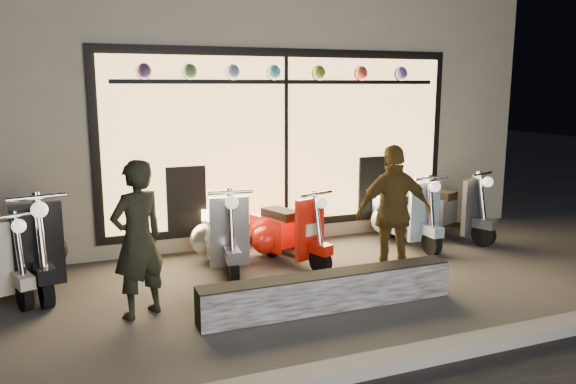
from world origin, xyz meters
name	(u,v)px	position (x,y,z in m)	size (l,w,h in m)	color
ground	(282,292)	(0.00, 0.00, 0.00)	(40.00, 40.00, 0.00)	#383533
kerb	(368,366)	(0.00, -2.00, 0.06)	(40.00, 0.25, 0.12)	slate
shop_building	(188,99)	(0.00, 4.98, 2.10)	(10.20, 6.23, 4.20)	beige
graffiti_barrier	(329,291)	(0.29, -0.65, 0.20)	(2.84, 0.28, 0.40)	black
scooter_silver	(223,233)	(-0.36, 1.24, 0.44)	(0.60, 1.52, 1.08)	black
scooter_red	(283,232)	(0.45, 1.11, 0.40)	(0.75, 1.39, 1.00)	black
scooter_black	(30,247)	(-2.69, 1.32, 0.47)	(0.75, 1.64, 1.17)	black
scooter_cream	(3,259)	(-2.97, 1.17, 0.40)	(0.76, 1.38, 1.00)	black
scooter_blue	(402,214)	(2.47, 1.35, 0.42)	(0.48, 1.47, 1.06)	black
scooter_grey	(439,211)	(3.16, 1.37, 0.42)	(0.84, 1.44, 1.05)	black
man	(138,239)	(-1.60, -0.09, 0.82)	(0.59, 0.39, 1.63)	black
woman	(394,212)	(1.45, -0.03, 0.83)	(0.97, 0.40, 1.65)	brown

